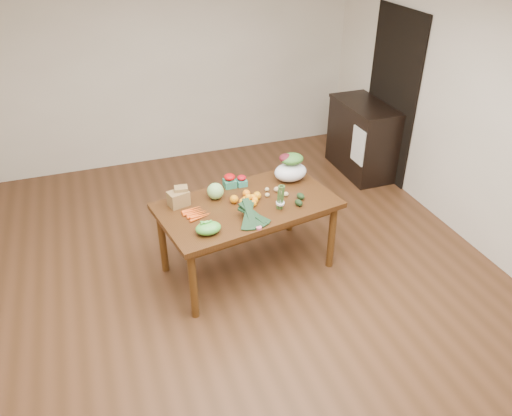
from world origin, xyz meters
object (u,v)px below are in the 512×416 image
object	(u,v)px
cabinet	(362,138)
kale_bunch	(253,215)
salad_bag	(291,169)
cabbage	(215,191)
dining_table	(248,237)
mandarin_cluster	(248,198)
paper_bag	(178,197)
asparagus_bundle	(281,197)

from	to	relation	value
cabinet	kale_bunch	xyz separation A→B (m)	(-2.15, -1.82, 0.36)
salad_bag	cabbage	bearing A→B (deg)	-173.17
dining_table	salad_bag	bearing A→B (deg)	17.16
kale_bunch	mandarin_cluster	bearing A→B (deg)	68.28
paper_bag	kale_bunch	bearing A→B (deg)	-43.48
mandarin_cluster	kale_bunch	xyz separation A→B (m)	(-0.07, -0.33, 0.03)
paper_bag	mandarin_cluster	size ratio (longest dim) A/B	1.32
dining_table	asparagus_bundle	world-z (taller)	asparagus_bundle
cabinet	cabbage	world-z (taller)	cabinet
cabinet	paper_bag	world-z (taller)	cabinet
mandarin_cluster	asparagus_bundle	xyz separation A→B (m)	(0.24, -0.20, 0.08)
dining_table	asparagus_bundle	bearing A→B (deg)	-48.41
salad_bag	kale_bunch	bearing A→B (deg)	-134.70
cabbage	kale_bunch	world-z (taller)	kale_bunch
cabbage	asparagus_bundle	size ratio (longest dim) A/B	0.62
dining_table	cabbage	xyz separation A→B (m)	(-0.25, 0.18, 0.45)
kale_bunch	dining_table	bearing A→B (deg)	70.26
dining_table	asparagus_bundle	distance (m)	0.59
kale_bunch	asparagus_bundle	size ratio (longest dim) A/B	1.60
paper_bag	cabbage	bearing A→B (deg)	0.68
paper_bag	mandarin_cluster	world-z (taller)	paper_bag
cabbage	mandarin_cluster	distance (m)	0.32
dining_table	mandarin_cluster	xyz separation A→B (m)	(0.01, -0.00, 0.42)
cabbage	dining_table	bearing A→B (deg)	-36.31
cabinet	kale_bunch	size ratio (longest dim) A/B	2.55
asparagus_bundle	salad_bag	size ratio (longest dim) A/B	0.76
cabbage	salad_bag	world-z (taller)	salad_bag
cabinet	asparagus_bundle	distance (m)	2.53
dining_table	paper_bag	world-z (taller)	paper_bag
asparagus_bundle	salad_bag	bearing A→B (deg)	48.01
cabbage	asparagus_bundle	distance (m)	0.63
asparagus_bundle	mandarin_cluster	bearing A→B (deg)	130.55
kale_bunch	asparagus_bundle	bearing A→B (deg)	14.09
dining_table	mandarin_cluster	distance (m)	0.43
paper_bag	asparagus_bundle	world-z (taller)	asparagus_bundle
dining_table	kale_bunch	distance (m)	0.57
mandarin_cluster	salad_bag	bearing A→B (deg)	27.65
cabbage	kale_bunch	bearing A→B (deg)	-69.71
mandarin_cluster	asparagus_bundle	size ratio (longest dim) A/B	0.72
salad_bag	paper_bag	bearing A→B (deg)	-175.03
asparagus_bundle	salad_bag	world-z (taller)	same
mandarin_cluster	kale_bunch	distance (m)	0.34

